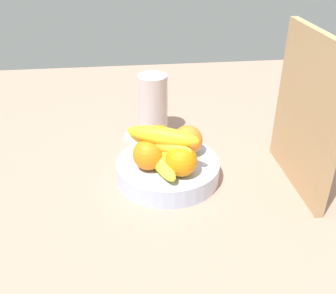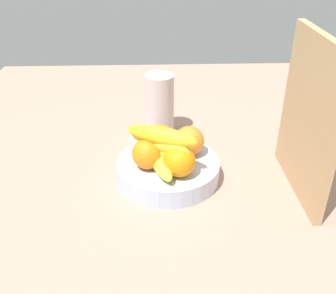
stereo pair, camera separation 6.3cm
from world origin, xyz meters
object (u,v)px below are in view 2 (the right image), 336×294
at_px(orange_back_left, 179,161).
at_px(orange_front_right, 160,139).
at_px(banana_bunch, 160,147).
at_px(orange_front_left, 189,141).
at_px(orange_center, 148,154).
at_px(jar_lid, 143,135).
at_px(thermos_tumbler, 159,105).
at_px(cutting_board, 309,118).
at_px(fruit_bowl, 168,169).

bearing_deg(orange_back_left, orange_front_right, -158.59).
distance_m(orange_front_right, banana_bunch, 0.07).
bearing_deg(orange_front_left, orange_center, -61.23).
bearing_deg(banana_bunch, orange_center, -88.66).
distance_m(orange_center, jar_lid, 0.25).
xyz_separation_m(orange_front_left, orange_back_left, (0.09, -0.03, 0.00)).
xyz_separation_m(orange_back_left, thermos_tumbler, (-0.29, -0.04, 0.01)).
bearing_deg(orange_center, orange_front_left, 118.77).
height_order(cutting_board, jar_lid, cutting_board).
height_order(orange_center, cutting_board, cutting_board).
relative_size(banana_bunch, cutting_board, 0.50).
relative_size(orange_center, thermos_tumbler, 0.41).
relative_size(cutting_board, thermos_tumbler, 1.99).
xyz_separation_m(orange_center, jar_lid, (-0.23, -0.02, -0.08)).
bearing_deg(orange_center, thermos_tumbler, 172.90).
xyz_separation_m(fruit_bowl, banana_bunch, (0.02, -0.02, 0.08)).
height_order(orange_front_left, orange_center, same).
xyz_separation_m(banana_bunch, cutting_board, (0.03, 0.32, 0.08)).
bearing_deg(orange_back_left, thermos_tumbler, -172.52).
relative_size(orange_center, jar_lid, 1.01).
relative_size(fruit_bowl, jar_lid, 3.42).
height_order(orange_center, orange_back_left, same).
distance_m(orange_front_left, thermos_tumbler, 0.21).
distance_m(orange_front_right, thermos_tumbler, 0.19).
bearing_deg(cutting_board, fruit_bowl, -99.41).
distance_m(banana_bunch, thermos_tumbler, 0.25).
xyz_separation_m(orange_front_right, orange_center, (0.07, -0.03, 0.00)).
xyz_separation_m(orange_front_right, thermos_tumbler, (-0.19, 0.00, 0.01)).
height_order(orange_front_right, thermos_tumbler, thermos_tumbler).
bearing_deg(orange_front_right, fruit_bowl, 21.86).
bearing_deg(orange_back_left, jar_lid, -161.77).
bearing_deg(fruit_bowl, cutting_board, 80.97).
distance_m(fruit_bowl, thermos_tumbler, 0.24).
relative_size(orange_front_right, banana_bunch, 0.41).
relative_size(fruit_bowl, thermos_tumbler, 1.38).
distance_m(orange_center, banana_bunch, 0.03).
xyz_separation_m(fruit_bowl, jar_lid, (-0.21, -0.07, -0.02)).
bearing_deg(thermos_tumbler, orange_back_left, 7.48).
distance_m(fruit_bowl, orange_front_left, 0.09).
height_order(fruit_bowl, banana_bunch, banana_bunch).
bearing_deg(orange_center, orange_back_left, 63.55).
distance_m(orange_front_left, orange_center, 0.11).
height_order(banana_bunch, jar_lid, banana_bunch).
distance_m(cutting_board, jar_lid, 0.48).
relative_size(fruit_bowl, cutting_board, 0.69).
bearing_deg(thermos_tumbler, orange_front_right, -0.35).
xyz_separation_m(thermos_tumbler, jar_lid, (0.02, -0.05, -0.09)).
height_order(orange_front_left, orange_front_right, same).
bearing_deg(jar_lid, fruit_bowl, 17.43).
height_order(fruit_bowl, orange_front_left, orange_front_left).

